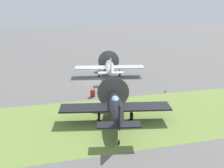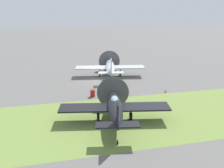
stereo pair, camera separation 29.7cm
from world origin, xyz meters
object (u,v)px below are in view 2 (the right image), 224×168
(fuel_drum, at_px, (93,93))
(runway_marker_cone, at_px, (166,91))
(airplane_lead, at_px, (110,67))
(airplane_wingman, at_px, (115,107))
(ground_crew_chief, at_px, (120,87))

(fuel_drum, bearing_deg, runway_marker_cone, -4.07)
(airplane_lead, height_order, airplane_wingman, airplane_lead)
(airplane_wingman, height_order, ground_crew_chief, airplane_wingman)
(ground_crew_chief, relative_size, runway_marker_cone, 3.93)
(ground_crew_chief, height_order, runway_marker_cone, ground_crew_chief)
(airplane_lead, relative_size, runway_marker_cone, 25.34)
(fuel_drum, bearing_deg, airplane_lead, 63.06)
(ground_crew_chief, xyz_separation_m, runway_marker_cone, (6.08, -0.86, -0.69))
(airplane_wingman, bearing_deg, airplane_lead, 89.55)
(airplane_lead, distance_m, fuel_drum, 8.67)
(fuel_drum, distance_m, runway_marker_cone, 9.70)
(ground_crew_chief, bearing_deg, airplane_wingman, -22.22)
(airplane_lead, xyz_separation_m, ground_crew_chief, (-0.30, -7.48, -0.74))
(airplane_wingman, height_order, fuel_drum, airplane_wingman)
(ground_crew_chief, distance_m, runway_marker_cone, 6.18)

